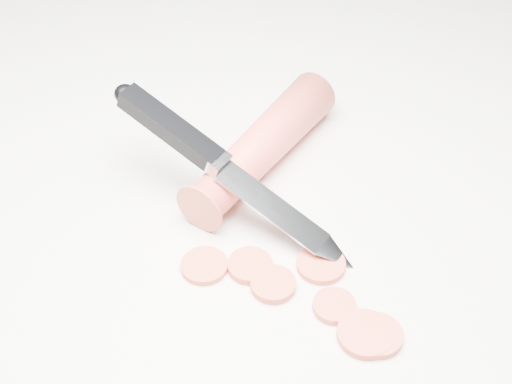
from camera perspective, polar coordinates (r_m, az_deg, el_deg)
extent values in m
plane|color=silver|center=(0.56, 2.20, -4.19)|extent=(2.40, 2.40, 0.00)
cylinder|color=#E14035|center=(0.61, 0.51, 3.72)|extent=(0.16, 0.15, 0.04)
cylinder|color=#CE4731|center=(0.54, -0.48, -5.91)|extent=(0.03, 0.03, 0.01)
cylinder|color=#CE4731|center=(0.51, 8.73, -11.18)|extent=(0.04, 0.04, 0.01)
cylinder|color=#CE4731|center=(0.53, 1.38, -7.40)|extent=(0.03, 0.03, 0.01)
cylinder|color=#CE4731|center=(0.52, 6.28, -9.05)|extent=(0.03, 0.03, 0.01)
cylinder|color=#CE4731|center=(0.54, 5.22, -5.80)|extent=(0.04, 0.04, 0.01)
cylinder|color=#CE4731|center=(0.54, -4.15, -5.89)|extent=(0.04, 0.04, 0.01)
cylinder|color=#CE4731|center=(0.51, 9.62, -11.23)|extent=(0.04, 0.04, 0.01)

